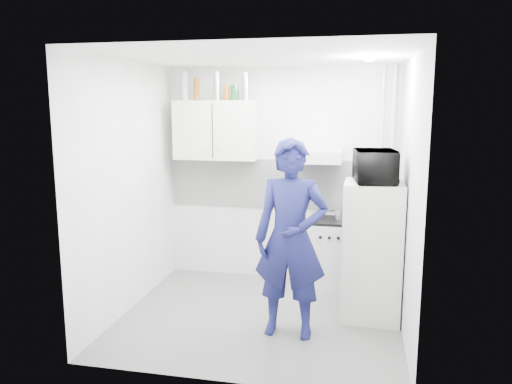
# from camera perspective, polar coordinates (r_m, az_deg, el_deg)

# --- Properties ---
(floor) EXTENTS (2.80, 2.80, 0.00)m
(floor) POSITION_cam_1_polar(r_m,az_deg,el_deg) (5.28, 0.46, -14.09)
(floor) COLOR #616160
(floor) RESTS_ON ground
(ceiling) EXTENTS (2.80, 2.80, 0.00)m
(ceiling) POSITION_cam_1_polar(r_m,az_deg,el_deg) (4.84, 0.51, 15.27)
(ceiling) COLOR white
(ceiling) RESTS_ON wall_back
(wall_back) EXTENTS (2.80, 0.00, 2.80)m
(wall_back) POSITION_cam_1_polar(r_m,az_deg,el_deg) (6.11, 2.79, 1.93)
(wall_back) COLOR white
(wall_back) RESTS_ON floor
(wall_left) EXTENTS (0.00, 2.60, 2.60)m
(wall_left) POSITION_cam_1_polar(r_m,az_deg,el_deg) (5.35, -14.39, 0.48)
(wall_left) COLOR white
(wall_left) RESTS_ON floor
(wall_right) EXTENTS (0.00, 2.60, 2.60)m
(wall_right) POSITION_cam_1_polar(r_m,az_deg,el_deg) (4.83, 17.01, -0.65)
(wall_right) COLOR white
(wall_right) RESTS_ON floor
(person) EXTENTS (0.69, 0.47, 1.86)m
(person) POSITION_cam_1_polar(r_m,az_deg,el_deg) (4.63, 4.00, -5.38)
(person) COLOR #16184C
(person) RESTS_ON floor
(stove) EXTENTS (0.50, 0.50, 0.80)m
(stove) POSITION_cam_1_polar(r_m,az_deg,el_deg) (6.00, 8.95, -7.15)
(stove) COLOR silver
(stove) RESTS_ON floor
(fridge) EXTENTS (0.59, 0.59, 1.40)m
(fridge) POSITION_cam_1_polar(r_m,az_deg,el_deg) (5.20, 13.11, -6.55)
(fridge) COLOR silver
(fridge) RESTS_ON floor
(stove_top) EXTENTS (0.48, 0.48, 0.03)m
(stove_top) POSITION_cam_1_polar(r_m,az_deg,el_deg) (5.89, 9.05, -3.28)
(stove_top) COLOR black
(stove_top) RESTS_ON stove
(saucepan) EXTENTS (0.19, 0.19, 0.11)m
(saucepan) POSITION_cam_1_polar(r_m,az_deg,el_deg) (5.93, 9.89, -2.55)
(saucepan) COLOR silver
(saucepan) RESTS_ON stove_top
(microwave) EXTENTS (0.62, 0.45, 0.32)m
(microwave) POSITION_cam_1_polar(r_m,az_deg,el_deg) (5.02, 13.49, 2.88)
(microwave) COLOR black
(microwave) RESTS_ON fridge
(bottle_a) EXTENTS (0.08, 0.08, 0.34)m
(bottle_a) POSITION_cam_1_polar(r_m,az_deg,el_deg) (6.17, -8.18, 11.88)
(bottle_a) COLOR #B2B7BC
(bottle_a) RESTS_ON upper_cabinet
(bottle_b) EXTENTS (0.07, 0.07, 0.26)m
(bottle_b) POSITION_cam_1_polar(r_m,az_deg,el_deg) (6.12, -6.82, 11.57)
(bottle_b) COLOR brown
(bottle_b) RESTS_ON upper_cabinet
(bottle_d) EXTENTS (0.08, 0.08, 0.34)m
(bottle_d) POSITION_cam_1_polar(r_m,az_deg,el_deg) (6.05, -4.47, 11.98)
(bottle_d) COLOR silver
(bottle_d) RESTS_ON upper_cabinet
(canister_a) EXTENTS (0.07, 0.07, 0.17)m
(canister_a) POSITION_cam_1_polar(r_m,az_deg,el_deg) (6.02, -3.41, 11.22)
(canister_a) COLOR brown
(canister_a) RESTS_ON upper_cabinet
(canister_b) EXTENTS (0.10, 0.10, 0.18)m
(canister_b) POSITION_cam_1_polar(r_m,az_deg,el_deg) (5.99, -2.45, 11.27)
(canister_b) COLOR #144C1E
(canister_b) RESTS_ON upper_cabinet
(bottle_e) EXTENTS (0.08, 0.08, 0.32)m
(bottle_e) POSITION_cam_1_polar(r_m,az_deg,el_deg) (5.96, -1.19, 11.96)
(bottle_e) COLOR silver
(bottle_e) RESTS_ON upper_cabinet
(upper_cabinet) EXTENTS (1.00, 0.35, 0.70)m
(upper_cabinet) POSITION_cam_1_polar(r_m,az_deg,el_deg) (6.05, -4.51, 7.06)
(upper_cabinet) COLOR silver
(upper_cabinet) RESTS_ON wall_back
(range_hood) EXTENTS (0.60, 0.50, 0.14)m
(range_hood) POSITION_cam_1_polar(r_m,az_deg,el_deg) (5.78, 6.84, 4.11)
(range_hood) COLOR silver
(range_hood) RESTS_ON wall_back
(backsplash) EXTENTS (2.74, 0.03, 0.60)m
(backsplash) POSITION_cam_1_polar(r_m,az_deg,el_deg) (6.11, 2.76, 0.98)
(backsplash) COLOR white
(backsplash) RESTS_ON wall_back
(pipe_a) EXTENTS (0.05, 0.05, 2.60)m
(pipe_a) POSITION_cam_1_polar(r_m,az_deg,el_deg) (5.97, 15.09, 1.41)
(pipe_a) COLOR silver
(pipe_a) RESTS_ON floor
(pipe_b) EXTENTS (0.04, 0.04, 2.60)m
(pipe_b) POSITION_cam_1_polar(r_m,az_deg,el_deg) (5.96, 13.94, 1.45)
(pipe_b) COLOR silver
(pipe_b) RESTS_ON floor
(ceiling_spot_fixture) EXTENTS (0.10, 0.10, 0.02)m
(ceiling_spot_fixture) POSITION_cam_1_polar(r_m,az_deg,el_deg) (4.95, 12.80, 14.57)
(ceiling_spot_fixture) COLOR white
(ceiling_spot_fixture) RESTS_ON ceiling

